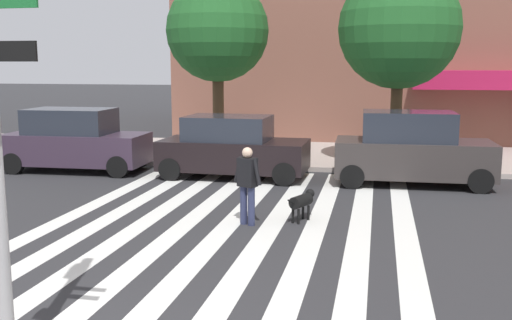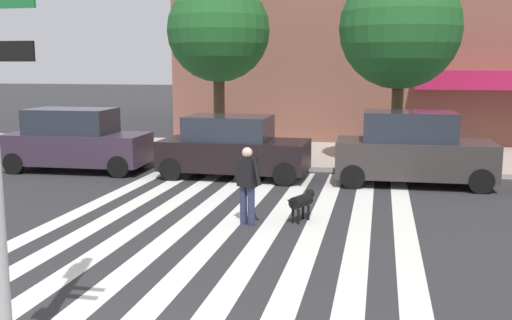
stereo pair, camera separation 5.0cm
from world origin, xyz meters
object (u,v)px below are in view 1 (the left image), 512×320
street_tree_middle (399,29)px  street_tree_nearest (217,31)px  parked_car_behind_first (232,148)px  parked_car_near_curb (75,141)px  pedestrian_dog_walker (247,181)px  dog_on_leash (302,201)px  parked_car_third_in_line (412,150)px

street_tree_middle → street_tree_nearest: bearing=173.0°
street_tree_nearest → parked_car_behind_first: bearing=-67.4°
parked_car_near_curb → pedestrian_dog_walker: size_ratio=2.69×
dog_on_leash → street_tree_nearest: bearing=117.6°
parked_car_behind_first → street_tree_middle: (4.74, 2.30, 3.52)m
parked_car_third_in_line → street_tree_nearest: size_ratio=0.71×
parked_car_behind_first → street_tree_middle: 6.33m
parked_car_behind_first → pedestrian_dog_walker: size_ratio=2.65×
parked_car_near_curb → street_tree_nearest: street_tree_nearest is taller
pedestrian_dog_walker → dog_on_leash: (1.09, 0.52, -0.48)m
street_tree_nearest → dog_on_leash: size_ratio=6.51×
parked_car_third_in_line → dog_on_leash: parked_car_third_in_line is taller
parked_car_behind_first → parked_car_third_in_line: size_ratio=1.01×
pedestrian_dog_walker → parked_car_behind_first: bearing=107.6°
parked_car_third_in_line → street_tree_middle: size_ratio=0.70×
dog_on_leash → pedestrian_dog_walker: bearing=-154.6°
street_tree_nearest → street_tree_middle: bearing=-7.0°
street_tree_nearest → pedestrian_dog_walker: (2.84, -8.02, -3.51)m
parked_car_near_curb → parked_car_behind_first: 5.07m
dog_on_leash → parked_car_near_curb: bearing=150.0°
parked_car_near_curb → street_tree_middle: (9.81, 2.30, 3.45)m
pedestrian_dog_walker → street_tree_nearest: bearing=109.5°
parked_car_third_in_line → street_tree_middle: (-0.40, 2.30, 3.42)m
parked_car_behind_first → parked_car_third_in_line: bearing=-0.0°
street_tree_nearest → street_tree_middle: (6.00, -0.74, -0.03)m
parked_car_near_curb → parked_car_third_in_line: parked_car_third_in_line is taller
parked_car_third_in_line → street_tree_nearest: bearing=154.6°
parked_car_behind_first → street_tree_nearest: bearing=112.6°
street_tree_middle → dog_on_leash: (-2.07, -6.76, -3.97)m
street_tree_middle → dog_on_leash: 8.11m
parked_car_third_in_line → pedestrian_dog_walker: 6.12m
parked_car_near_curb → dog_on_leash: (7.74, -4.46, -0.51)m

